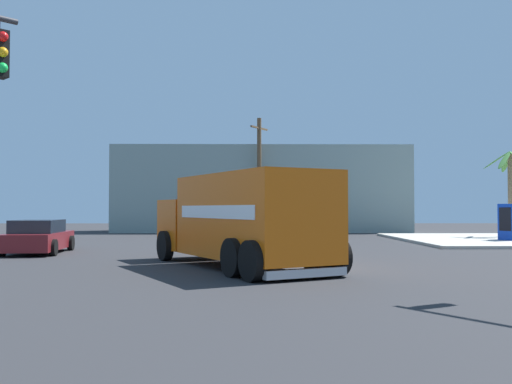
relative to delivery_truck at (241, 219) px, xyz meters
The scene contains 7 objects.
ground_plane 1.80m from the delivery_truck, ahead, with size 100.00×100.00×0.00m, color #2B2B2D.
delivery_truck is the anchor object (origin of this frame).
sedan_maroon 9.73m from the delivery_truck, 145.62° to the left, with size 2.33×4.44×1.31m.
vending_machine_red 17.96m from the delivery_truck, 41.10° to the left, with size 1.09×1.15×1.85m.
palm_tree_far 21.94m from the delivery_truck, 45.51° to the left, with size 2.75×2.82×4.95m.
utility_pole 22.94m from the delivery_truck, 87.52° to the left, with size 1.25×1.94×8.09m.
building_backdrop 26.35m from the delivery_truck, 87.37° to the left, with size 21.63×6.00×6.32m, color gray.
Camera 1 is at (-0.85, -16.82, 1.76)m, focal length 39.94 mm.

